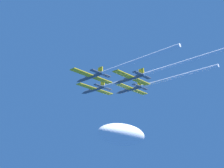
# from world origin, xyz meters

# --- Properties ---
(jet_lead) EXTENTS (15.14, 33.59, 2.51)m
(jet_lead) POSITION_xyz_m (0.53, -7.84, 0.37)
(jet_lead) COLOR #4C5660
(jet_left_wing) EXTENTS (15.14, 35.28, 2.51)m
(jet_left_wing) POSITION_xyz_m (-8.06, -15.99, 0.49)
(jet_left_wing) COLOR #4C5660
(jet_right_wing) EXTENTS (15.14, 36.11, 2.51)m
(jet_right_wing) POSITION_xyz_m (9.07, -17.49, 0.61)
(jet_right_wing) COLOR #4C5660
(jet_slot) EXTENTS (15.14, 37.81, 2.51)m
(jet_slot) POSITION_xyz_m (-0.15, -25.64, 0.01)
(jet_slot) COLOR #4C5660
(cloud_wispy) EXTENTS (27.02, 14.86, 9.46)m
(cloud_wispy) POSITION_xyz_m (31.93, 14.25, -9.59)
(cloud_wispy) COLOR white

